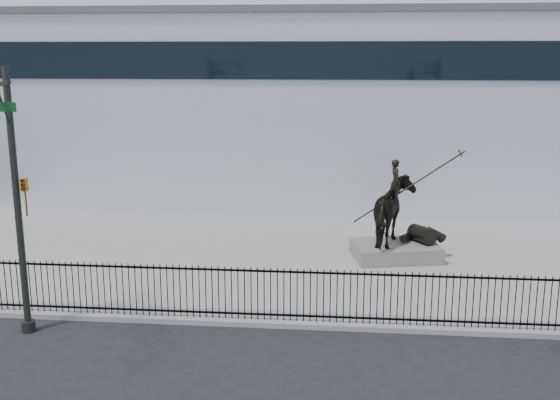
{
  "coord_description": "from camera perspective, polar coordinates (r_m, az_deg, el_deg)",
  "views": [
    {
      "loc": [
        1.29,
        -15.48,
        7.31
      ],
      "look_at": [
        -0.76,
        6.0,
        2.46
      ],
      "focal_mm": 42.0,
      "sensor_mm": 36.0,
      "label": 1
    }
  ],
  "objects": [
    {
      "name": "plaza",
      "position": [
        23.65,
        2.07,
        -5.15
      ],
      "size": [
        30.0,
        12.0,
        0.15
      ],
      "primitive_type": "cube",
      "color": "gray",
      "rests_on": "ground"
    },
    {
      "name": "ground",
      "position": [
        17.17,
        0.63,
        -12.54
      ],
      "size": [
        120.0,
        120.0,
        0.0
      ],
      "primitive_type": "plane",
      "color": "black",
      "rests_on": "ground"
    },
    {
      "name": "traffic_signal_left",
      "position": [
        17.21,
        -22.53,
        0.7
      ],
      "size": [
        1.52,
        4.84,
        7.0
      ],
      "color": "#242721",
      "rests_on": "ground"
    },
    {
      "name": "building",
      "position": [
        35.61,
        3.39,
        8.13
      ],
      "size": [
        44.0,
        14.0,
        9.0
      ],
      "primitive_type": "cube",
      "color": "silver",
      "rests_on": "ground"
    },
    {
      "name": "statue_plinth",
      "position": [
        23.75,
        10.0,
        -4.38
      ],
      "size": [
        3.28,
        2.57,
        0.55
      ],
      "primitive_type": "cube",
      "rotation": [
        0.0,
        0.0,
        0.21
      ],
      "color": "#635F5B",
      "rests_on": "plaza"
    },
    {
      "name": "picket_fence",
      "position": [
        17.96,
        0.98,
        -8.24
      ],
      "size": [
        22.1,
        0.1,
        1.5
      ],
      "color": "black",
      "rests_on": "plaza"
    },
    {
      "name": "equestrian_statue",
      "position": [
        23.39,
        10.27,
        -1.03
      ],
      "size": [
        3.69,
        2.68,
        3.18
      ],
      "rotation": [
        0.0,
        0.0,
        0.21
      ],
      "color": "black",
      "rests_on": "statue_plinth"
    }
  ]
}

